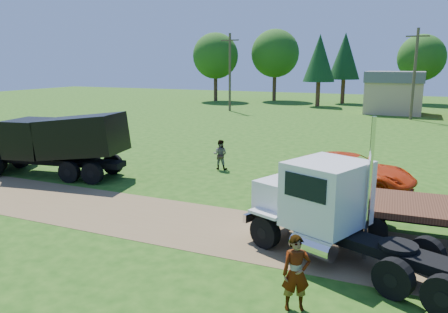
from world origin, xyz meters
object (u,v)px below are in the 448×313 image
at_px(spectator_a, 296,273).
at_px(orange_pickup, 351,171).
at_px(black_dump_truck, 58,141).
at_px(white_semi_tractor, 328,209).

bearing_deg(spectator_a, orange_pickup, 65.08).
relative_size(orange_pickup, spectator_a, 3.10).
relative_size(black_dump_truck, spectator_a, 4.25).
distance_m(black_dump_truck, orange_pickup, 14.43).
relative_size(white_semi_tractor, orange_pickup, 1.25).
distance_m(white_semi_tractor, spectator_a, 3.37).
height_order(black_dump_truck, orange_pickup, black_dump_truck).
bearing_deg(spectator_a, white_semi_tractor, 62.35).
height_order(white_semi_tractor, spectator_a, white_semi_tractor).
xyz_separation_m(white_semi_tractor, black_dump_truck, (-14.24, 3.91, 0.36)).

